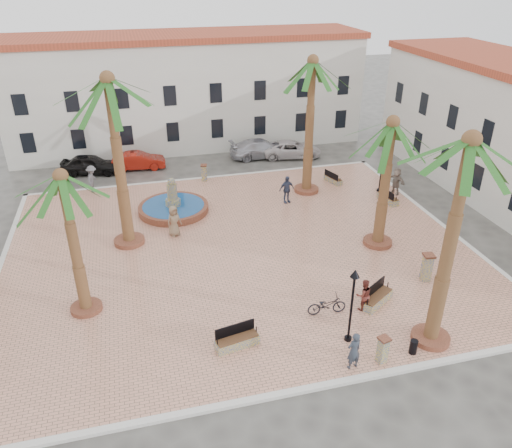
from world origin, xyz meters
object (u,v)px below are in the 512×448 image
Objects in this scene: car_red at (139,161)px; bollard_e at (427,267)px; cyclist_a at (354,351)px; car_black at (91,164)px; bench_se at (377,298)px; car_white at (292,149)px; bollard_se at (383,349)px; pedestrian_fountain_a at (174,221)px; fountain at (173,207)px; bicycle_a at (327,305)px; palm_s at (467,165)px; lamppost_s at (353,293)px; pedestrian_east at (396,181)px; car_silver at (261,148)px; palm_sw at (64,193)px; palm_nw at (110,98)px; palm_ne at (312,76)px; bench_s at (237,341)px; lamppost_e at (383,158)px; litter_bin at (413,347)px; bollard_n at (204,172)px; palm_e at (391,138)px; bench_e at (388,198)px; bench_ne at (333,179)px; pedestrian_fountain_b at (287,189)px; pedestrian_north at (92,179)px.

bollard_e is at bearing -141.07° from car_red.
cyclist_a is 27.11m from car_black.
car_white reaches higher than bench_se.
pedestrian_fountain_a reaches higher than bollard_se.
bicycle_a is (5.75, -12.62, 0.16)m from fountain.
car_red is at bearing 114.96° from palm_s.
pedestrian_east is at bearing 54.79° from lamppost_s.
palm_sw is at bearing 142.20° from car_silver.
palm_nw is 1.86× the size of car_silver.
car_white is at bearing 92.45° from bollard_e.
fountain is 0.49× the size of palm_ne.
palm_nw is 13.76m from bench_s.
litter_bin is (-6.34, -15.61, -2.20)m from lamppost_e.
car_black is at bearing 152.85° from palm_ne.
bollard_se is 0.23× the size of car_silver.
car_white is at bearing -87.13° from car_red.
lamppost_e is 13.00m from bollard_n.
lamppost_s is at bearing 165.60° from palm_s.
lamppost_e is at bearing -32.07° from bicycle_a.
palm_ne reaches higher than bollard_se.
bench_e is (3.31, 5.07, -6.13)m from palm_e.
palm_ne is at bearing 49.22° from bench_s.
bollard_se reaches higher than bench_s.
pedestrian_east is 0.36× the size of car_silver.
car_silver is at bearing 10.75° from bench_ne.
palm_s is 1.79× the size of car_silver.
bollard_n reaches higher than bench_s.
palm_sw is 21.63m from bench_e.
bench_se is at bearing -160.13° from bollard_e.
palm_s is (12.43, -11.96, -0.34)m from palm_nw.
palm_ne reaches higher than pedestrian_fountain_b.
pedestrian_east is at bearing -18.47° from palm_ne.
palm_ne is 2.59× the size of lamppost_s.
bollard_e is 0.80× the size of pedestrian_fountain_b.
palm_nw is 14.92m from bicycle_a.
pedestrian_north is at bearing 105.12° from palm_nw.
car_black is (-5.20, 11.90, -0.35)m from pedestrian_fountain_a.
palm_ne is at bearing 89.57° from palm_s.
palm_nw reaches higher than cyclist_a.
palm_nw is at bearing 128.98° from lamppost_s.
palm_nw reaches higher than bench_ne.
bench_se is 0.40× the size of car_white.
car_silver is (-3.37, 20.16, -0.17)m from bollard_e.
pedestrian_fountain_a is 0.46× the size of car_red.
bicycle_a is at bearing 149.64° from bench_se.
bollard_n is 6.99m from car_silver.
lamppost_s is 1.87× the size of pedestrian_north.
bench_s reaches higher than bench_e.
car_silver is (2.38, 23.45, -1.85)m from lamppost_s.
bench_s is at bearing -110.58° from pedestrian_fountain_a.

